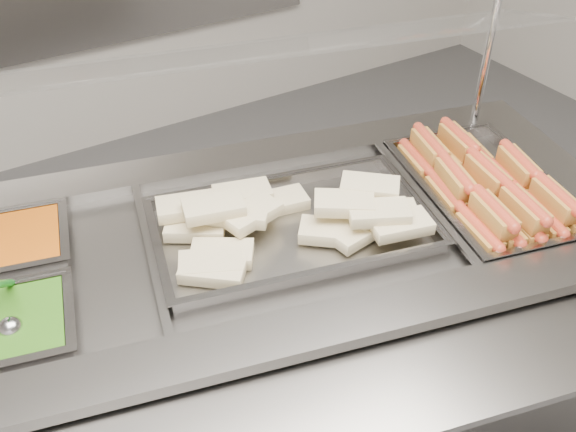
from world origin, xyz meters
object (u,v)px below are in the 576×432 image
steam_counter (272,346)px  pan_hotdogs (483,196)px  sneeze_guard (241,57)px  serving_spoon (10,320)px  pan_wraps (292,230)px

steam_counter → pan_hotdogs: 0.76m
steam_counter → pan_hotdogs: size_ratio=3.29×
steam_counter → sneeze_guard: 0.86m
serving_spoon → pan_hotdogs: bearing=-6.7°
pan_wraps → pan_hotdogs: bearing=-13.6°
steam_counter → pan_hotdogs: (0.62, -0.15, 0.42)m
sneeze_guard → pan_hotdogs: sneeze_guard is taller
pan_wraps → serving_spoon: (-0.71, 0.01, 0.04)m
steam_counter → pan_hotdogs: pan_hotdogs is taller
sneeze_guard → serving_spoon: size_ratio=9.77×
sneeze_guard → pan_hotdogs: bearing=-32.9°
pan_wraps → serving_spoon: size_ratio=4.41×
pan_hotdogs → pan_wraps: (-0.56, 0.14, 0.02)m
sneeze_guard → pan_wraps: 0.46m
serving_spoon → pan_wraps: bearing=-1.1°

